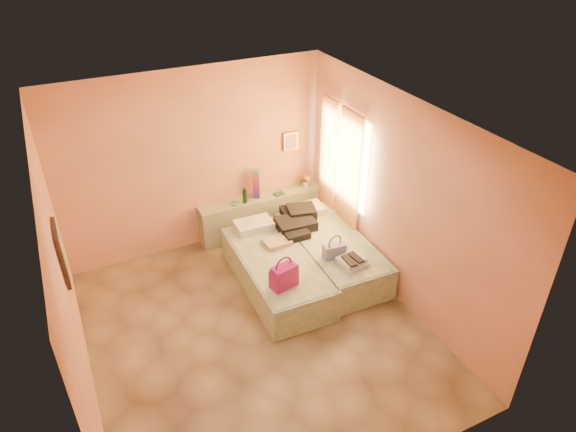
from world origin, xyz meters
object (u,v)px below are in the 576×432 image
(magenta_handbag, at_px, (284,276))
(blue_handbag, at_px, (334,251))
(flower_vase, at_px, (306,179))
(towel_stack, at_px, (353,261))
(bed_left, at_px, (277,272))
(bed_right, at_px, (331,254))
(water_bottle, at_px, (245,196))
(green_book, at_px, (279,194))
(headboard_ledge, at_px, (262,214))

(magenta_handbag, relative_size, blue_handbag, 1.10)
(flower_vase, height_order, magenta_handbag, flower_vase)
(blue_handbag, height_order, towel_stack, blue_handbag)
(bed_left, height_order, flower_vase, flower_vase)
(bed_left, distance_m, flower_vase, 1.89)
(bed_right, bearing_deg, bed_left, -175.65)
(water_bottle, distance_m, flower_vase, 1.09)
(water_bottle, bearing_deg, green_book, -0.98)
(bed_left, distance_m, magenta_handbag, 0.74)
(blue_handbag, bearing_deg, headboard_ledge, 106.91)
(headboard_ledge, height_order, blue_handbag, blue_handbag)
(headboard_ledge, height_order, green_book, green_book)
(headboard_ledge, relative_size, bed_right, 1.02)
(headboard_ledge, relative_size, blue_handbag, 6.60)
(flower_vase, relative_size, towel_stack, 0.74)
(flower_vase, distance_m, towel_stack, 2.02)
(water_bottle, xyz_separation_m, flower_vase, (1.09, 0.05, 0.01))
(water_bottle, relative_size, towel_stack, 0.67)
(bed_right, distance_m, flower_vase, 1.47)
(bed_right, distance_m, magenta_handbag, 1.31)
(water_bottle, bearing_deg, flower_vase, 2.87)
(magenta_handbag, distance_m, towel_stack, 1.04)
(blue_handbag, distance_m, towel_stack, 0.30)
(water_bottle, height_order, flower_vase, flower_vase)
(bed_left, relative_size, bed_right, 1.00)
(bed_left, bearing_deg, green_book, 65.00)
(headboard_ledge, height_order, magenta_handbag, magenta_handbag)
(headboard_ledge, xyz_separation_m, towel_stack, (0.49, -1.98, 0.23))
(bed_right, distance_m, green_book, 1.37)
(green_book, relative_size, blue_handbag, 0.51)
(water_bottle, bearing_deg, bed_right, -57.45)
(towel_stack, bearing_deg, bed_right, 86.81)
(bed_right, height_order, towel_stack, towel_stack)
(headboard_ledge, height_order, flower_vase, flower_vase)
(magenta_handbag, bearing_deg, water_bottle, 70.64)
(water_bottle, height_order, green_book, water_bottle)
(headboard_ledge, relative_size, green_book, 12.97)
(flower_vase, height_order, towel_stack, flower_vase)
(green_book, distance_m, flower_vase, 0.53)
(water_bottle, bearing_deg, blue_handbag, -68.94)
(headboard_ledge, bearing_deg, bed_right, -68.57)
(magenta_handbag, bearing_deg, towel_stack, -12.50)
(headboard_ledge, distance_m, water_bottle, 0.54)
(bed_right, relative_size, magenta_handbag, 5.88)
(bed_left, xyz_separation_m, magenta_handbag, (-0.17, -0.59, 0.41))
(flower_vase, bearing_deg, blue_handbag, -104.63)
(headboard_ledge, distance_m, flower_vase, 0.92)
(bed_left, bearing_deg, magenta_handbag, -104.43)
(bed_left, relative_size, towel_stack, 5.71)
(magenta_handbag, bearing_deg, bed_right, 18.53)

